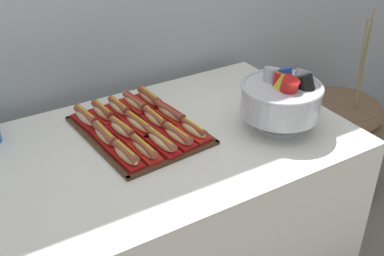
{
  "coord_description": "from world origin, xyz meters",
  "views": [
    {
      "loc": [
        -0.73,
        -1.41,
        1.76
      ],
      "look_at": [
        0.1,
        -0.04,
        0.8
      ],
      "focal_mm": 44.87,
      "sensor_mm": 36.0,
      "label": 1
    }
  ],
  "objects_px": {
    "hot_dog_1": "(144,149)",
    "hot_dog_6": "(122,130)",
    "floor_vase": "(334,145)",
    "hot_dog_13": "(134,103)",
    "hot_dog_0": "(126,155)",
    "hot_dog_5": "(105,136)",
    "hot_dog_2": "(161,142)",
    "hot_dog_3": "(178,136)",
    "punch_bowl": "(282,97)",
    "serving_tray": "(139,131)",
    "hot_dog_14": "(149,98)",
    "hot_dog_10": "(86,118)",
    "hot_dog_8": "(155,119)",
    "hot_dog_12": "(119,108)",
    "buffet_table": "(168,210)",
    "hot_dog_9": "(170,113)",
    "hot_dog_11": "(103,113)",
    "hot_dog_7": "(139,124)",
    "hot_dog_4": "(194,130)"
  },
  "relations": [
    {
      "from": "hot_dog_1",
      "to": "hot_dog_6",
      "type": "bearing_deg",
      "value": 94.86
    },
    {
      "from": "floor_vase",
      "to": "hot_dog_13",
      "type": "distance_m",
      "value": 1.28
    },
    {
      "from": "hot_dog_0",
      "to": "hot_dog_13",
      "type": "relative_size",
      "value": 0.92
    },
    {
      "from": "hot_dog_5",
      "to": "hot_dog_2",
      "type": "bearing_deg",
      "value": -42.87
    },
    {
      "from": "hot_dog_3",
      "to": "punch_bowl",
      "type": "distance_m",
      "value": 0.44
    },
    {
      "from": "hot_dog_1",
      "to": "punch_bowl",
      "type": "relative_size",
      "value": 0.52
    },
    {
      "from": "serving_tray",
      "to": "hot_dog_14",
      "type": "relative_size",
      "value": 3.22
    },
    {
      "from": "hot_dog_6",
      "to": "hot_dog_10",
      "type": "distance_m",
      "value": 0.18
    },
    {
      "from": "hot_dog_1",
      "to": "hot_dog_8",
      "type": "bearing_deg",
      "value": 52.58
    },
    {
      "from": "floor_vase",
      "to": "hot_dog_14",
      "type": "bearing_deg",
      "value": 172.73
    },
    {
      "from": "hot_dog_2",
      "to": "hot_dog_12",
      "type": "xyz_separation_m",
      "value": [
        -0.03,
        0.33,
        -0.0
      ]
    },
    {
      "from": "buffet_table",
      "to": "hot_dog_14",
      "type": "xyz_separation_m",
      "value": [
        0.07,
        0.28,
        0.39
      ]
    },
    {
      "from": "hot_dog_9",
      "to": "serving_tray",
      "type": "bearing_deg",
      "value": -175.14
    },
    {
      "from": "hot_dog_10",
      "to": "serving_tray",
      "type": "bearing_deg",
      "value": -42.87
    },
    {
      "from": "hot_dog_1",
      "to": "hot_dog_3",
      "type": "bearing_deg",
      "value": 4.86
    },
    {
      "from": "hot_dog_5",
      "to": "hot_dog_8",
      "type": "bearing_deg",
      "value": 4.86
    },
    {
      "from": "hot_dog_1",
      "to": "hot_dog_11",
      "type": "distance_m",
      "value": 0.33
    },
    {
      "from": "hot_dog_2",
      "to": "hot_dog_14",
      "type": "height_order",
      "value": "same"
    },
    {
      "from": "buffet_table",
      "to": "hot_dog_14",
      "type": "distance_m",
      "value": 0.49
    },
    {
      "from": "floor_vase",
      "to": "hot_dog_10",
      "type": "bearing_deg",
      "value": 175.33
    },
    {
      "from": "hot_dog_0",
      "to": "hot_dog_14",
      "type": "xyz_separation_m",
      "value": [
        0.27,
        0.35,
        -0.0
      ]
    },
    {
      "from": "hot_dog_3",
      "to": "hot_dog_12",
      "type": "height_order",
      "value": "hot_dog_12"
    },
    {
      "from": "hot_dog_7",
      "to": "hot_dog_14",
      "type": "xyz_separation_m",
      "value": [
        0.14,
        0.18,
        0.0
      ]
    },
    {
      "from": "hot_dog_0",
      "to": "hot_dog_2",
      "type": "height_order",
      "value": "hot_dog_0"
    },
    {
      "from": "hot_dog_12",
      "to": "hot_dog_4",
      "type": "bearing_deg",
      "value": -60.7
    },
    {
      "from": "hot_dog_8",
      "to": "hot_dog_10",
      "type": "relative_size",
      "value": 0.98
    },
    {
      "from": "buffet_table",
      "to": "punch_bowl",
      "type": "distance_m",
      "value": 0.68
    },
    {
      "from": "hot_dog_4",
      "to": "hot_dog_10",
      "type": "relative_size",
      "value": 0.92
    },
    {
      "from": "floor_vase",
      "to": "hot_dog_6",
      "type": "distance_m",
      "value": 1.4
    },
    {
      "from": "hot_dog_11",
      "to": "floor_vase",
      "type": "bearing_deg",
      "value": -5.21
    },
    {
      "from": "floor_vase",
      "to": "hot_dog_9",
      "type": "xyz_separation_m",
      "value": [
        -1.07,
        -0.03,
        0.53
      ]
    },
    {
      "from": "hot_dog_3",
      "to": "hot_dog_5",
      "type": "bearing_deg",
      "value": 148.6
    },
    {
      "from": "hot_dog_0",
      "to": "hot_dog_6",
      "type": "xyz_separation_m",
      "value": [
        0.06,
        0.17,
        -0.0
      ]
    },
    {
      "from": "hot_dog_14",
      "to": "punch_bowl",
      "type": "height_order",
      "value": "punch_bowl"
    },
    {
      "from": "hot_dog_5",
      "to": "hot_dog_8",
      "type": "xyz_separation_m",
      "value": [
        0.22,
        0.02,
        -0.0
      ]
    },
    {
      "from": "hot_dog_3",
      "to": "hot_dog_9",
      "type": "xyz_separation_m",
      "value": [
        0.06,
        0.17,
        0.0
      ]
    },
    {
      "from": "floor_vase",
      "to": "hot_dog_8",
      "type": "height_order",
      "value": "floor_vase"
    },
    {
      "from": "hot_dog_6",
      "to": "hot_dog_13",
      "type": "bearing_deg",
      "value": 52.58
    },
    {
      "from": "hot_dog_7",
      "to": "punch_bowl",
      "type": "distance_m",
      "value": 0.57
    },
    {
      "from": "hot_dog_7",
      "to": "hot_dog_12",
      "type": "distance_m",
      "value": 0.17
    },
    {
      "from": "hot_dog_3",
      "to": "hot_dog_12",
      "type": "xyz_separation_m",
      "value": [
        -0.1,
        0.32,
        0.0
      ]
    },
    {
      "from": "serving_tray",
      "to": "hot_dog_0",
      "type": "distance_m",
      "value": 0.23
    },
    {
      "from": "hot_dog_11",
      "to": "hot_dog_9",
      "type": "bearing_deg",
      "value": -31.4
    },
    {
      "from": "floor_vase",
      "to": "hot_dog_8",
      "type": "bearing_deg",
      "value": -178.38
    },
    {
      "from": "hot_dog_1",
      "to": "hot_dog_10",
      "type": "xyz_separation_m",
      "value": [
        -0.1,
        0.32,
        0.0
      ]
    },
    {
      "from": "hot_dog_3",
      "to": "hot_dog_6",
      "type": "xyz_separation_m",
      "value": [
        -0.16,
        0.15,
        0.0
      ]
    },
    {
      "from": "hot_dog_9",
      "to": "hot_dog_3",
      "type": "bearing_deg",
      "value": -109.59
    },
    {
      "from": "serving_tray",
      "to": "hot_dog_13",
      "type": "xyz_separation_m",
      "value": [
        0.06,
        0.17,
        0.03
      ]
    },
    {
      "from": "hot_dog_14",
      "to": "hot_dog_9",
      "type": "bearing_deg",
      "value": -85.14
    },
    {
      "from": "buffet_table",
      "to": "hot_dog_7",
      "type": "height_order",
      "value": "hot_dog_7"
    }
  ]
}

